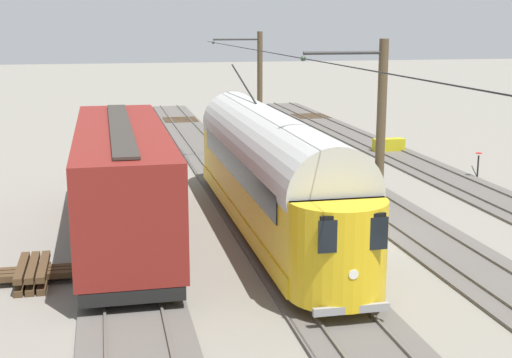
{
  "coord_description": "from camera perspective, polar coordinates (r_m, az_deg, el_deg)",
  "views": [
    {
      "loc": [
        8.23,
        22.66,
        7.33
      ],
      "look_at": [
        3.29,
        -0.17,
        2.16
      ],
      "focal_mm": 49.77,
      "sensor_mm": 36.0,
      "label": 1
    }
  ],
  "objects": [
    {
      "name": "track_end_bumper",
      "position": [
        41.48,
        10.61,
        2.66
      ],
      "size": [
        1.8,
        0.6,
        0.8
      ],
      "primitive_type": "cube",
      "color": "#B2A519",
      "rests_on": "ground"
    },
    {
      "name": "track_third_siding",
      "position": [
        24.75,
        1.57,
        -4.61
      ],
      "size": [
        2.8,
        80.0,
        0.18
      ],
      "color": "#56514C",
      "rests_on": "ground"
    },
    {
      "name": "overhead_wire_run",
      "position": [
        21.25,
        3.44,
        9.75
      ],
      "size": [
        2.46,
        37.54,
        0.18
      ],
      "color": "black",
      "rests_on": "ground"
    },
    {
      "name": "coach_adjacent",
      "position": [
        24.17,
        -10.7,
        -0.07
      ],
      "size": [
        2.96,
        13.06,
        3.85
      ],
      "color": "maroon",
      "rests_on": "ground"
    },
    {
      "name": "spare_tie_stack",
      "position": [
        21.57,
        -17.48,
        -7.22
      ],
      "size": [
        2.4,
        2.4,
        0.54
      ],
      "color": "#47331E",
      "rests_on": "ground"
    },
    {
      "name": "catenary_pole_foreground",
      "position": [
        37.61,
        0.21,
        6.78
      ],
      "size": [
        2.67,
        0.28,
        6.86
      ],
      "color": "#4C3D28",
      "rests_on": "ground"
    },
    {
      "name": "switch_stand",
      "position": [
        35.56,
        17.4,
        1.17
      ],
      "size": [
        0.5,
        0.3,
        1.24
      ],
      "color": "black",
      "rests_on": "ground"
    },
    {
      "name": "vintage_streetcar",
      "position": [
        25.07,
        1.1,
        0.83
      ],
      "size": [
        2.65,
        17.51,
        5.34
      ],
      "color": "gold",
      "rests_on": "ground"
    },
    {
      "name": "track_adjacent_siding",
      "position": [
        26.41,
        12.5,
        -3.81
      ],
      "size": [
        2.8,
        80.0,
        0.18
      ],
      "color": "#56514C",
      "rests_on": "ground"
    },
    {
      "name": "ground_plane",
      "position": [
        25.2,
        7.45,
        -4.53
      ],
      "size": [
        220.0,
        220.0,
        0.0
      ],
      "primitive_type": "plane",
      "color": "gray"
    },
    {
      "name": "catenary_pole_mid_near",
      "position": [
        21.67,
        9.77,
        2.35
      ],
      "size": [
        2.67,
        0.28,
        6.86
      ],
      "color": "#4C3D28",
      "rests_on": "ground"
    },
    {
      "name": "track_outer_siding",
      "position": [
        24.1,
        -10.44,
        -5.29
      ],
      "size": [
        2.8,
        80.0,
        0.18
      ],
      "color": "#56514C",
      "rests_on": "ground"
    }
  ]
}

